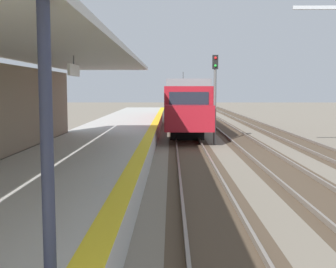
# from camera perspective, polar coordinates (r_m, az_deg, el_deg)

# --- Properties ---
(station_platform) EXTENTS (5.00, 80.00, 0.91)m
(station_platform) POSITION_cam_1_polar(r_m,az_deg,el_deg) (18.22, -10.24, -3.03)
(station_platform) COLOR #B7B5AD
(station_platform) RESTS_ON ground
(track_pair_nearest_platform) EXTENTS (2.34, 120.00, 0.16)m
(track_pair_nearest_platform) POSITION_cam_1_polar(r_m,az_deg,el_deg) (21.94, 3.12, -2.52)
(track_pair_nearest_platform) COLOR #4C3D2D
(track_pair_nearest_platform) RESTS_ON ground
(track_pair_middle) EXTENTS (2.34, 120.00, 0.16)m
(track_pair_middle) POSITION_cam_1_polar(r_m,az_deg,el_deg) (22.36, 11.86, -2.48)
(track_pair_middle) COLOR #4C3D2D
(track_pair_middle) RESTS_ON ground
(track_pair_far_side) EXTENTS (2.34, 120.00, 0.16)m
(track_pair_far_side) POSITION_cam_1_polar(r_m,az_deg,el_deg) (23.28, 20.10, -2.39)
(track_pair_far_side) COLOR #4C3D2D
(track_pair_far_side) RESTS_ON ground
(approaching_train) EXTENTS (2.93, 19.60, 4.76)m
(approaching_train) POSITION_cam_1_polar(r_m,az_deg,el_deg) (34.41, 2.15, 4.04)
(approaching_train) COLOR maroon
(approaching_train) RESTS_ON ground
(rail_signal_post) EXTENTS (0.32, 0.34, 5.20)m
(rail_signal_post) POSITION_cam_1_polar(r_m,az_deg,el_deg) (25.66, 6.12, 5.70)
(rail_signal_post) COLOR #4C4C4C
(rail_signal_post) RESTS_ON ground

